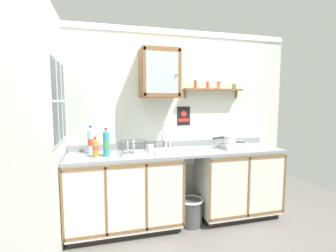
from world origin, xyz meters
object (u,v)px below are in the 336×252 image
(trash_bin, at_px, (191,211))
(sink, at_px, (172,153))
(bottle_juice_amber_0, at_px, (95,148))
(saucepan, at_px, (228,139))
(dish_rack, at_px, (133,151))
(mug, at_px, (150,148))
(bottle_detergent_teal_2, at_px, (106,143))
(wall_cabinet, at_px, (159,73))
(bottle_water_clear_1, at_px, (91,141))
(hot_plate_stove, at_px, (235,145))
(warning_sign, at_px, (184,116))

(trash_bin, bearing_deg, sink, 147.33)
(bottle_juice_amber_0, bearing_deg, saucepan, 2.83)
(dish_rack, xyz_separation_m, mug, (0.21, 0.06, 0.01))
(bottle_detergent_teal_2, bearing_deg, wall_cabinet, 14.93)
(bottle_water_clear_1, bearing_deg, wall_cabinet, 0.29)
(bottle_juice_amber_0, relative_size, dish_rack, 0.74)
(hot_plate_stove, distance_m, bottle_water_clear_1, 1.80)
(saucepan, distance_m, bottle_water_clear_1, 1.71)
(dish_rack, height_order, mug, dish_rack)
(hot_plate_stove, height_order, saucepan, saucepan)
(bottle_juice_amber_0, bearing_deg, bottle_water_clear_1, 106.42)
(mug, height_order, trash_bin, mug)
(sink, bearing_deg, bottle_juice_amber_0, -173.58)
(sink, height_order, warning_sign, warning_sign)
(sink, relative_size, bottle_water_clear_1, 1.52)
(saucepan, xyz_separation_m, wall_cabinet, (-0.88, 0.10, 0.82))
(bottle_water_clear_1, relative_size, bottle_detergent_teal_2, 1.04)
(bottle_water_clear_1, xyz_separation_m, dish_rack, (0.47, -0.14, -0.12))
(hot_plate_stove, xyz_separation_m, trash_bin, (-0.63, -0.09, -0.78))
(bottle_water_clear_1, bearing_deg, dish_rack, -16.42)
(dish_rack, bearing_deg, trash_bin, -5.99)
(bottle_juice_amber_0, bearing_deg, sink, 6.42)
(bottle_water_clear_1, height_order, warning_sign, warning_sign)
(hot_plate_stove, bearing_deg, trash_bin, -171.68)
(saucepan, height_order, wall_cabinet, wall_cabinet)
(saucepan, distance_m, bottle_juice_amber_0, 1.65)
(wall_cabinet, bearing_deg, dish_rack, -157.56)
(bottle_juice_amber_0, height_order, warning_sign, warning_sign)
(saucepan, bearing_deg, mug, 178.70)
(bottle_water_clear_1, bearing_deg, trash_bin, -10.30)
(dish_rack, bearing_deg, bottle_detergent_teal_2, -174.35)
(hot_plate_stove, xyz_separation_m, bottle_detergent_teal_2, (-1.63, -0.05, 0.11))
(bottle_detergent_teal_2, distance_m, trash_bin, 1.34)
(bottle_juice_amber_0, distance_m, trash_bin, 1.40)
(saucepan, height_order, bottle_juice_amber_0, bottle_juice_amber_0)
(dish_rack, relative_size, trash_bin, 0.90)
(sink, bearing_deg, saucepan, -1.57)
(hot_plate_stove, bearing_deg, bottle_detergent_teal_2, -178.27)
(dish_rack, relative_size, warning_sign, 1.23)
(sink, xyz_separation_m, saucepan, (0.74, -0.02, 0.15))
(hot_plate_stove, distance_m, wall_cabinet, 1.34)
(bottle_juice_amber_0, relative_size, trash_bin, 0.66)
(sink, relative_size, warning_sign, 2.03)
(saucepan, xyz_separation_m, bottle_water_clear_1, (-1.70, 0.10, 0.03))
(sink, height_order, wall_cabinet, wall_cabinet)
(saucepan, xyz_separation_m, warning_sign, (-0.52, 0.26, 0.29))
(warning_sign, bearing_deg, bottle_juice_amber_0, -163.16)
(sink, height_order, mug, sink)
(bottle_juice_amber_0, relative_size, mug, 1.95)
(bottle_water_clear_1, height_order, trash_bin, bottle_water_clear_1)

